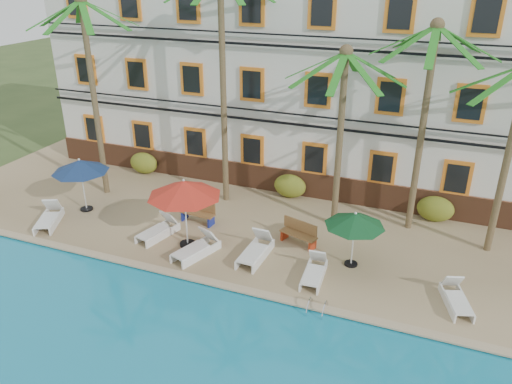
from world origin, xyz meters
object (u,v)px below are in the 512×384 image
at_px(umbrella_green, 355,220).
at_px(lounger_c, 197,248).
at_px(umbrella_blue, 80,166).
at_px(lounger_f, 456,298).
at_px(palm_b, 222,62).
at_px(palm_d, 426,101).
at_px(palm_a, 91,73).
at_px(palm_c, 342,114).
at_px(lounger_e, 314,271).
at_px(lounger_a, 49,218).
at_px(lounger_d, 256,250).
at_px(lounger_b, 158,230).
at_px(umbrella_red, 184,189).
at_px(pool_ladder, 317,310).
at_px(bench_left, 199,212).
at_px(bench_right, 300,233).

height_order(umbrella_green, lounger_c, umbrella_green).
xyz_separation_m(umbrella_blue, lounger_f, (15.31, -1.21, -1.79)).
bearing_deg(palm_b, palm_d, 2.28).
distance_m(palm_a, palm_c, 10.83).
bearing_deg(palm_b, lounger_f, -23.84).
xyz_separation_m(palm_b, lounger_e, (5.45, -4.64, -5.95)).
relative_size(lounger_a, lounger_f, 1.12).
xyz_separation_m(lounger_d, lounger_e, (2.36, -0.51, -0.04)).
height_order(lounger_a, lounger_b, lounger_a).
height_order(palm_b, lounger_e, palm_b).
xyz_separation_m(umbrella_blue, lounger_d, (8.37, -0.91, -1.74)).
xyz_separation_m(palm_a, lounger_c, (6.60, -3.43, -5.31)).
distance_m(palm_b, umbrella_red, 5.76).
distance_m(lounger_a, pool_ladder, 11.93).
relative_size(palm_a, umbrella_blue, 3.65).
bearing_deg(lounger_c, palm_b, 101.74).
xyz_separation_m(palm_c, lounger_e, (0.29, -4.11, -4.45)).
height_order(bench_left, pool_ladder, bench_left).
bearing_deg(palm_d, umbrella_blue, -165.13).
bearing_deg(palm_b, lounger_a, -140.14).
xyz_separation_m(palm_a, umbrella_red, (5.93, -2.92, -3.24)).
bearing_deg(lounger_e, umbrella_red, 175.80).
xyz_separation_m(palm_a, umbrella_blue, (0.32, -1.88, -3.55)).
bearing_deg(bench_left, umbrella_green, -7.89).
relative_size(palm_c, pool_ladder, 9.77).
bearing_deg(lounger_d, lounger_e, -12.12).
height_order(palm_d, umbrella_blue, palm_d).
xyz_separation_m(lounger_c, pool_ladder, (5.01, -1.52, -0.30)).
distance_m(palm_a, palm_b, 5.80).
relative_size(lounger_a, bench_left, 1.35).
xyz_separation_m(umbrella_green, lounger_d, (-3.37, -0.81, -1.50)).
bearing_deg(umbrella_red, lounger_d, 2.69).
bearing_deg(lounger_d, umbrella_red, -177.31).
bearing_deg(palm_d, palm_b, -177.72).
xyz_separation_m(lounger_a, pool_ladder, (11.84, -1.42, -0.30)).
bearing_deg(lounger_e, lounger_c, -178.30).
xyz_separation_m(lounger_c, bench_right, (3.30, 2.20, 0.17)).
bearing_deg(lounger_d, umbrella_green, 13.48).
bearing_deg(umbrella_red, lounger_b, 172.77).
distance_m(umbrella_blue, lounger_c, 6.70).
distance_m(bench_left, pool_ladder, 7.30).
bearing_deg(palm_b, umbrella_blue, -148.58).
bearing_deg(palm_d, lounger_c, -144.28).
distance_m(palm_a, lounger_a, 6.38).
distance_m(palm_b, lounger_d, 7.85).
distance_m(umbrella_blue, lounger_e, 10.97).
bearing_deg(umbrella_green, palm_c, 115.04).
relative_size(palm_b, palm_d, 1.21).
height_order(lounger_c, lounger_d, lounger_d).
xyz_separation_m(lounger_e, pool_ladder, (0.56, -1.65, -0.28)).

